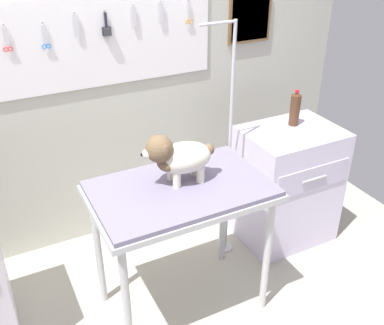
# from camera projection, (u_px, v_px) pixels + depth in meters

# --- Properties ---
(rear_wall_panel) EXTENTS (4.00, 0.11, 2.30)m
(rear_wall_panel) POSITION_uv_depth(u_px,v_px,m) (100.00, 90.00, 3.10)
(rear_wall_panel) COLOR #B5B4A7
(rear_wall_panel) RESTS_ON ground
(grooming_table) EXTENTS (1.01, 0.64, 0.90)m
(grooming_table) POSITION_uv_depth(u_px,v_px,m) (181.00, 200.00, 2.54)
(grooming_table) COLOR #B7B7BC
(grooming_table) RESTS_ON ground
(grooming_arm) EXTENTS (0.30, 0.11, 1.70)m
(grooming_arm) POSITION_uv_depth(u_px,v_px,m) (228.00, 157.00, 3.02)
(grooming_arm) COLOR #B7B7BC
(grooming_arm) RESTS_ON ground
(dog) EXTENTS (0.43, 0.22, 0.31)m
(dog) POSITION_uv_depth(u_px,v_px,m) (178.00, 157.00, 2.46)
(dog) COLOR silver
(dog) RESTS_ON grooming_table
(cabinet_right) EXTENTS (0.68, 0.54, 0.90)m
(cabinet_right) POSITION_uv_depth(u_px,v_px,m) (287.00, 185.00, 3.35)
(cabinet_right) COLOR silver
(cabinet_right) RESTS_ON ground
(soda_bottle) EXTENTS (0.07, 0.07, 0.26)m
(soda_bottle) POSITION_uv_depth(u_px,v_px,m) (295.00, 109.00, 3.16)
(soda_bottle) COLOR #482B1A
(soda_bottle) RESTS_ON cabinet_right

